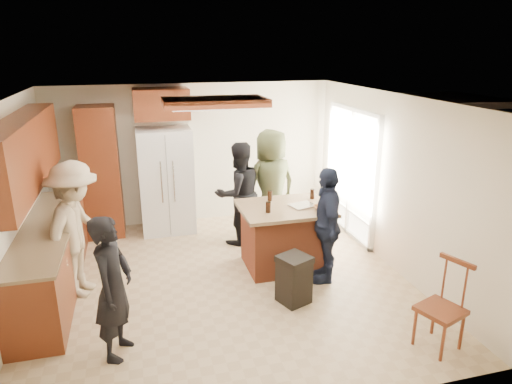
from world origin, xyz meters
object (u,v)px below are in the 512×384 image
object	(u,v)px
person_behind_right	(271,185)
spindle_chair	(442,309)
refrigerator	(166,181)
person_side_right	(326,225)
kitchen_island	(284,236)
person_behind_left	(239,194)
person_counter	(77,230)
trash_bin	(294,279)
person_front_left	(113,288)

from	to	relation	value
person_behind_right	spindle_chair	distance (m)	3.44
refrigerator	person_side_right	bearing A→B (deg)	-50.54
kitchen_island	spindle_chair	size ratio (longest dim) A/B	1.29
person_behind_right	spindle_chair	size ratio (longest dim) A/B	1.87
person_behind_left	person_behind_right	bearing A→B (deg)	168.12
person_behind_right	kitchen_island	size ratio (longest dim) A/B	1.45
person_counter	trash_bin	xyz separation A→B (m)	(2.60, -0.93, -0.57)
person_behind_right	person_counter	xyz separation A→B (m)	(-2.90, -1.09, -0.04)
person_behind_left	trash_bin	bearing A→B (deg)	81.74
person_behind_left	refrigerator	distance (m)	1.38
person_behind_left	spindle_chair	distance (m)	3.58
person_behind_left	spindle_chair	size ratio (longest dim) A/B	1.69
person_counter	spindle_chair	size ratio (longest dim) A/B	1.79
person_behind_right	person_side_right	bearing A→B (deg)	86.88
kitchen_island	spindle_chair	bearing A→B (deg)	-65.55
person_behind_right	trash_bin	distance (m)	2.14
person_behind_right	kitchen_island	bearing A→B (deg)	69.52
person_behind_right	person_counter	world-z (taller)	person_behind_right
person_front_left	spindle_chair	xyz separation A→B (m)	(3.34, -0.77, -0.32)
person_behind_left	spindle_chair	bearing A→B (deg)	98.80
person_side_right	person_counter	size ratio (longest dim) A/B	0.90
refrigerator	spindle_chair	world-z (taller)	refrigerator
trash_bin	person_behind_left	bearing A→B (deg)	97.19
person_front_left	person_behind_left	distance (m)	3.11
person_front_left	trash_bin	world-z (taller)	person_front_left
person_side_right	refrigerator	world-z (taller)	refrigerator
spindle_chair	kitchen_island	bearing A→B (deg)	114.45
person_front_left	kitchen_island	size ratio (longest dim) A/B	1.21
person_behind_left	trash_bin	xyz separation A→B (m)	(0.25, -1.99, -0.52)
person_front_left	person_behind_right	xyz separation A→B (m)	(2.43, 2.51, 0.15)
trash_bin	person_behind_right	bearing A→B (deg)	81.53
trash_bin	person_counter	bearing A→B (deg)	160.25
refrigerator	trash_bin	xyz separation A→B (m)	(1.34, -2.84, -0.58)
person_front_left	person_behind_left	xyz separation A→B (m)	(1.87, 2.48, 0.07)
kitchen_island	trash_bin	world-z (taller)	kitchen_island
spindle_chair	refrigerator	bearing A→B (deg)	121.87
kitchen_island	person_behind_right	bearing A→B (deg)	84.12
person_front_left	spindle_chair	distance (m)	3.44
person_side_right	spindle_chair	size ratio (longest dim) A/B	1.62
person_behind_right	person_side_right	distance (m)	1.59
person_behind_left	refrigerator	bearing A→B (deg)	-53.52
person_front_left	spindle_chair	bearing A→B (deg)	-83.66
spindle_chair	trash_bin	bearing A→B (deg)	133.94
person_behind_right	trash_bin	bearing A→B (deg)	66.93
person_behind_right	kitchen_island	distance (m)	1.14
refrigerator	kitchen_island	xyz separation A→B (m)	(1.53, -1.86, -0.43)
person_front_left	person_counter	world-z (taller)	person_counter
person_behind_left	kitchen_island	world-z (taller)	person_behind_left
person_side_right	person_counter	bearing A→B (deg)	-84.39
person_behind_left	person_front_left	bearing A→B (deg)	37.43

